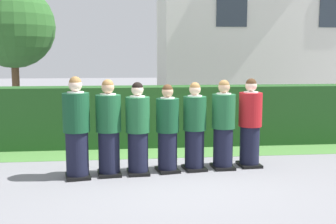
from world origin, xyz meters
TOP-DOWN VIEW (x-y plane):
  - ground_plane at (0.00, 0.00)m, footprint 60.00×60.00m
  - student_front_row_0 at (-1.53, -0.21)m, footprint 0.47×0.54m
  - student_front_row_1 at (-1.02, -0.11)m, footprint 0.43×0.51m
  - student_front_row_2 at (-0.53, -0.09)m, footprint 0.41×0.51m
  - student_front_row_3 at (-0.01, 0.00)m, footprint 0.43×0.52m
  - student_front_row_4 at (0.48, 0.07)m, footprint 0.42×0.52m
  - student_front_row_5 at (1.00, 0.11)m, footprint 0.41×0.47m
  - student_in_red_blazer at (1.52, 0.20)m, footprint 0.42×0.48m
  - hedge at (0.00, 2.18)m, footprint 9.15×0.70m
  - oak_tree_left at (-4.23, 7.12)m, footprint 2.67×2.67m
  - lawn_strip at (0.00, 1.38)m, footprint 9.15×0.90m

SIDE VIEW (x-z plane):
  - ground_plane at x=0.00m, z-range 0.00..0.00m
  - lawn_strip at x=0.00m, z-range 0.00..0.01m
  - hedge at x=0.00m, z-range 0.00..1.33m
  - student_front_row_3 at x=-0.01m, z-range -0.04..1.49m
  - student_front_row_4 at x=0.48m, z-range -0.04..1.52m
  - student_front_row_2 at x=-0.53m, z-range -0.04..1.54m
  - student_front_row_5 at x=1.00m, z-range -0.04..1.55m
  - student_in_red_blazer at x=1.52m, z-range -0.04..1.57m
  - student_front_row_1 at x=-1.02m, z-range -0.04..1.59m
  - student_front_row_0 at x=-1.53m, z-range -0.04..1.64m
  - oak_tree_left at x=-4.23m, z-range 0.78..5.04m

